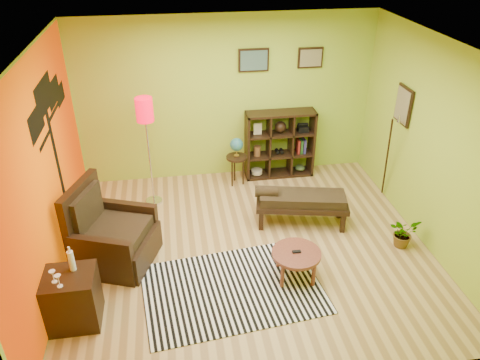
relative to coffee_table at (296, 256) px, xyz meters
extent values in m
plane|color=tan|center=(-0.49, 0.67, -0.33)|extent=(5.00, 5.00, 0.00)
cube|color=#9DC132|center=(-0.49, 2.92, 1.07)|extent=(5.00, 0.04, 2.80)
cube|color=#9DC132|center=(-0.49, -1.58, 1.07)|extent=(5.00, 0.04, 2.80)
cube|color=#9DC132|center=(-2.99, 0.67, 1.07)|extent=(0.04, 4.50, 2.80)
cube|color=#9DC132|center=(2.01, 0.67, 1.07)|extent=(0.04, 4.50, 2.80)
cube|color=white|center=(-0.49, 0.67, 2.47)|extent=(5.00, 4.50, 0.04)
cube|color=#F95C00|center=(-2.97, 0.67, 1.07)|extent=(0.01, 4.45, 2.75)
cube|color=black|center=(-2.95, 1.22, 0.72)|extent=(0.01, 0.14, 2.10)
cube|color=black|center=(-2.95, 0.72, 1.72)|extent=(0.01, 0.65, 0.32)
cube|color=black|center=(-2.95, 1.27, 1.85)|extent=(0.01, 0.85, 0.40)
cube|color=black|center=(-2.95, 1.77, 1.72)|extent=(0.01, 0.70, 0.32)
cube|color=black|center=(-2.95, 2.12, 1.57)|extent=(0.01, 0.50, 0.26)
cube|color=black|center=(-0.04, 2.89, 1.72)|extent=(0.50, 0.03, 0.38)
cube|color=#4E7267|center=(-0.04, 2.87, 1.72)|extent=(0.44, 0.01, 0.32)
cube|color=black|center=(0.91, 2.89, 1.72)|extent=(0.42, 0.03, 0.34)
cube|color=#93895E|center=(0.91, 2.87, 1.72)|extent=(0.36, 0.01, 0.28)
cube|color=black|center=(1.98, 1.57, 1.32)|extent=(0.03, 0.44, 0.56)
cube|color=#93895E|center=(1.95, 1.57, 1.32)|extent=(0.01, 0.38, 0.50)
cylinder|color=black|center=(1.86, 1.57, 0.45)|extent=(0.23, 0.34, 1.46)
cone|color=silver|center=(1.86, 1.42, 1.19)|extent=(0.08, 0.09, 0.16)
cube|color=white|center=(-0.84, -0.12, -0.33)|extent=(2.35, 1.70, 0.01)
cylinder|color=brown|center=(0.00, 0.00, 0.03)|extent=(0.63, 0.63, 0.04)
cylinder|color=brown|center=(0.22, 0.18, -0.16)|extent=(0.05, 0.05, 0.34)
cylinder|color=brown|center=(-0.18, 0.22, -0.16)|extent=(0.05, 0.05, 0.34)
cylinder|color=brown|center=(0.18, -0.22, -0.16)|extent=(0.05, 0.05, 0.34)
cylinder|color=brown|center=(-0.22, -0.18, -0.16)|extent=(0.05, 0.05, 0.34)
cube|color=black|center=(0.00, 0.00, 0.06)|extent=(0.11, 0.04, 0.02)
cube|color=black|center=(-2.28, 0.68, -0.13)|extent=(1.17, 1.15, 0.41)
cube|color=black|center=(-2.68, 0.83, 0.24)|extent=(0.41, 0.87, 1.14)
cube|color=black|center=(-2.43, 0.28, 0.00)|extent=(0.81, 0.39, 0.66)
cube|color=black|center=(-2.13, 1.08, 0.00)|extent=(0.81, 0.39, 0.66)
cube|color=tan|center=(-2.25, 0.67, 0.15)|extent=(0.93, 0.91, 0.15)
cube|color=tan|center=(-2.61, 0.81, 0.44)|extent=(0.32, 0.65, 0.52)
cube|color=black|center=(-2.69, -0.35, 0.00)|extent=(0.57, 0.51, 0.67)
cylinder|color=white|center=(-2.64, -0.25, 0.46)|extent=(0.07, 0.07, 0.25)
cylinder|color=white|center=(-2.64, -0.25, 0.62)|extent=(0.02, 0.02, 0.07)
cylinder|color=white|center=(-2.81, -0.43, 0.34)|extent=(0.06, 0.06, 0.01)
cylinder|color=white|center=(-2.81, -0.43, 0.39)|extent=(0.01, 0.01, 0.09)
cone|color=white|center=(-2.81, -0.43, 0.46)|extent=(0.07, 0.07, 0.06)
cylinder|color=white|center=(-2.74, -0.51, 0.34)|extent=(0.06, 0.06, 0.01)
cylinder|color=white|center=(-2.74, -0.51, 0.39)|extent=(0.01, 0.01, 0.09)
cone|color=white|center=(-2.74, -0.51, 0.46)|extent=(0.07, 0.07, 0.06)
cylinder|color=silver|center=(-1.82, 2.12, -0.32)|extent=(0.27, 0.27, 0.03)
cylinder|color=silver|center=(-1.82, 2.12, 0.49)|extent=(0.02, 0.02, 1.65)
cylinder|color=red|center=(-1.82, 2.12, 1.27)|extent=(0.26, 0.26, 0.36)
cylinder|color=black|center=(-0.39, 2.49, 0.18)|extent=(0.35, 0.35, 0.04)
cylinder|color=black|center=(-0.28, 2.45, -0.08)|extent=(0.03, 0.03, 0.50)
cylinder|color=black|center=(-0.41, 2.60, -0.08)|extent=(0.03, 0.03, 0.50)
cylinder|color=black|center=(-0.48, 2.42, -0.08)|extent=(0.03, 0.03, 0.50)
cylinder|color=gold|center=(-0.39, 2.49, 0.22)|extent=(0.09, 0.09, 0.02)
cylinder|color=gold|center=(-0.39, 2.49, 0.27)|extent=(0.01, 0.01, 0.09)
sphere|color=#194BA3|center=(-0.39, 2.49, 0.42)|extent=(0.22, 0.22, 0.22)
cube|color=black|center=(-0.17, 2.70, 0.27)|extent=(0.04, 0.35, 1.20)
cube|color=black|center=(0.99, 2.70, 0.27)|extent=(0.04, 0.35, 1.20)
cube|color=black|center=(0.41, 2.70, -0.31)|extent=(1.20, 0.35, 0.04)
cube|color=black|center=(0.41, 2.70, 0.85)|extent=(1.20, 0.35, 0.04)
cube|color=black|center=(0.21, 2.70, 0.27)|extent=(0.03, 0.33, 1.12)
cube|color=black|center=(0.61, 2.70, 0.27)|extent=(0.03, 0.33, 1.12)
cube|color=black|center=(0.41, 2.70, 0.07)|extent=(1.12, 0.33, 0.03)
cube|color=black|center=(0.41, 2.70, 0.47)|extent=(1.12, 0.33, 0.03)
cylinder|color=#C6B890|center=(0.01, 2.70, -0.24)|extent=(0.20, 0.20, 0.07)
sphere|color=black|center=(0.41, 2.70, 0.60)|extent=(0.20, 0.20, 0.20)
cube|color=black|center=(0.81, 2.70, 0.54)|extent=(0.18, 0.15, 0.10)
cylinder|color=black|center=(0.37, 2.70, 0.14)|extent=(0.06, 0.12, 0.06)
cylinder|color=black|center=(0.45, 2.70, 0.14)|extent=(0.06, 0.12, 0.06)
ellipsoid|color=#384C26|center=(0.81, 2.70, -0.23)|extent=(0.18, 0.18, 0.09)
cylinder|color=brown|center=(0.01, 2.70, 0.17)|extent=(0.12, 0.12, 0.18)
cube|color=#C6B890|center=(0.01, 2.70, 0.59)|extent=(0.14, 0.03, 0.20)
cube|color=maroon|center=(0.74, 2.70, 0.21)|extent=(0.04, 0.18, 0.26)
cube|color=#1E4C1E|center=(0.79, 2.70, 0.21)|extent=(0.04, 0.18, 0.26)
cube|color=navy|center=(0.85, 2.70, 0.21)|extent=(0.04, 0.18, 0.26)
cube|color=black|center=(0.39, 1.15, 0.01)|extent=(1.43, 0.76, 0.08)
cube|color=tan|center=(0.39, 1.15, 0.11)|extent=(1.32, 0.68, 0.14)
cylinder|color=tan|center=(-0.13, 1.26, 0.21)|extent=(0.37, 0.24, 0.17)
cube|color=black|center=(1.02, 1.22, -0.18)|extent=(0.08, 0.08, 0.30)
cube|color=black|center=(-0.15, 1.47, -0.18)|extent=(0.08, 0.08, 0.30)
cube|color=black|center=(0.94, 0.84, -0.18)|extent=(0.08, 0.08, 0.30)
cube|color=black|center=(-0.23, 1.09, -0.18)|extent=(0.08, 0.08, 0.30)
imported|color=#26661E|center=(1.66, 0.40, -0.16)|extent=(0.52, 0.55, 0.34)
camera|label=1|loc=(-1.44, -4.51, 3.79)|focal=35.00mm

